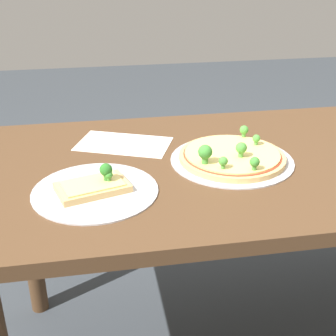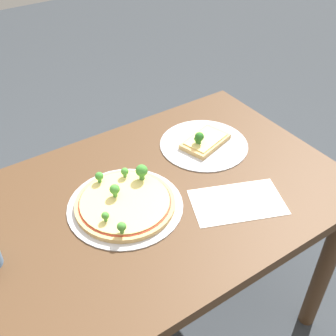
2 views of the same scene
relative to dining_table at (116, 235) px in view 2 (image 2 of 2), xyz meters
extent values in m
cube|color=#4C331E|center=(0.00, 0.00, 0.07)|extent=(1.40, 0.74, 0.04)
cylinder|color=#4C331E|center=(-0.64, -0.31, -0.28)|extent=(0.06, 0.06, 0.66)
cylinder|color=#4C331E|center=(-0.64, 0.31, -0.28)|extent=(0.06, 0.06, 0.66)
cylinder|color=#B7B7BC|center=(-0.04, -0.01, 0.09)|extent=(0.33, 0.33, 0.00)
cylinder|color=tan|center=(-0.04, -0.01, 0.10)|extent=(0.28, 0.28, 0.01)
cylinder|color=#B73823|center=(-0.04, -0.01, 0.11)|extent=(0.26, 0.26, 0.00)
cylinder|color=#EACC75|center=(-0.04, -0.01, 0.11)|extent=(0.25, 0.25, 0.00)
sphere|color=#479338|center=(0.04, 0.03, 0.13)|extent=(0.02, 0.02, 0.02)
cylinder|color=#51973E|center=(0.04, 0.03, 0.12)|extent=(0.01, 0.01, 0.01)
sphere|color=#479338|center=(-0.03, -0.04, 0.14)|extent=(0.03, 0.03, 0.03)
cylinder|color=#51973E|center=(-0.03, -0.04, 0.12)|extent=(0.01, 0.01, 0.01)
sphere|color=#479338|center=(0.02, 0.09, 0.13)|extent=(0.02, 0.02, 0.02)
cylinder|color=#51973E|center=(0.02, 0.09, 0.12)|extent=(0.01, 0.01, 0.01)
sphere|color=#3D8933|center=(-0.02, -0.11, 0.13)|extent=(0.02, 0.02, 0.02)
cylinder|color=#488E3A|center=(-0.02, -0.11, 0.12)|extent=(0.01, 0.01, 0.01)
sphere|color=#3D8933|center=(-0.13, -0.06, 0.14)|extent=(0.04, 0.04, 0.04)
cylinder|color=#488E3A|center=(-0.13, -0.06, 0.12)|extent=(0.02, 0.02, 0.02)
sphere|color=#479338|center=(-0.09, -0.09, 0.13)|extent=(0.02, 0.02, 0.02)
cylinder|color=#51973E|center=(-0.09, -0.09, 0.12)|extent=(0.01, 0.01, 0.01)
cylinder|color=#B7B7BC|center=(-0.40, -0.11, 0.09)|extent=(0.29, 0.29, 0.00)
cube|color=tan|center=(-0.41, -0.11, 0.10)|extent=(0.18, 0.14, 0.02)
cube|color=#EACC75|center=(-0.41, -0.11, 0.11)|extent=(0.15, 0.12, 0.00)
sphere|color=#286B23|center=(-0.38, -0.11, 0.14)|extent=(0.03, 0.03, 0.03)
cylinder|color=#37742D|center=(-0.38, -0.11, 0.12)|extent=(0.01, 0.01, 0.01)
sphere|color=#3D8933|center=(-0.37, -0.11, 0.13)|extent=(0.02, 0.02, 0.02)
cylinder|color=#488E3A|center=(-0.37, -0.11, 0.12)|extent=(0.01, 0.01, 0.01)
cube|color=white|center=(-0.31, 0.16, 0.09)|extent=(0.30, 0.24, 0.00)
camera|label=1|loc=(-0.40, -1.09, 0.61)|focal=50.00mm
camera|label=2|loc=(0.33, 0.76, 0.92)|focal=45.00mm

